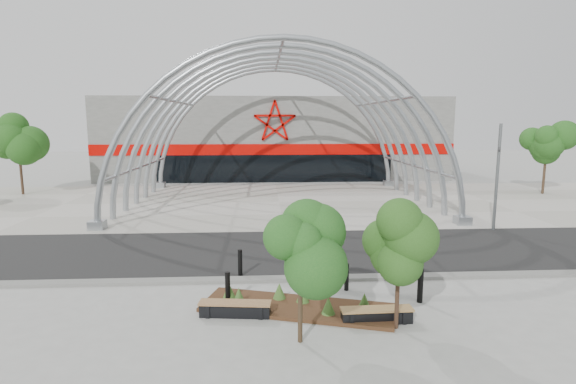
{
  "coord_description": "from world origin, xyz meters",
  "views": [
    {
      "loc": [
        -1.11,
        -15.92,
        5.8
      ],
      "look_at": [
        0.0,
        4.0,
        2.6
      ],
      "focal_mm": 28.0,
      "sensor_mm": 36.0,
      "label": 1
    }
  ],
  "objects_px": {
    "bench_0": "(235,309)",
    "bench_1": "(377,315)",
    "signal_pole": "(497,175)",
    "street_tree_0": "(301,240)",
    "bollard_2": "(347,277)",
    "street_tree_1": "(399,242)"
  },
  "relations": [
    {
      "from": "bench_1",
      "to": "bollard_2",
      "type": "height_order",
      "value": "bollard_2"
    },
    {
      "from": "bench_1",
      "to": "street_tree_0",
      "type": "bearing_deg",
      "value": -156.24
    },
    {
      "from": "signal_pole",
      "to": "bollard_2",
      "type": "distance_m",
      "value": 12.61
    },
    {
      "from": "signal_pole",
      "to": "bench_1",
      "type": "bearing_deg",
      "value": -130.37
    },
    {
      "from": "bench_0",
      "to": "bench_1",
      "type": "distance_m",
      "value": 4.17
    },
    {
      "from": "signal_pole",
      "to": "bollard_2",
      "type": "relative_size",
      "value": 5.93
    },
    {
      "from": "bench_0",
      "to": "street_tree_1",
      "type": "bearing_deg",
      "value": -12.8
    },
    {
      "from": "street_tree_0",
      "to": "bench_1",
      "type": "distance_m",
      "value": 3.6
    },
    {
      "from": "street_tree_0",
      "to": "bench_0",
      "type": "bearing_deg",
      "value": 137.25
    },
    {
      "from": "street_tree_1",
      "to": "bench_0",
      "type": "height_order",
      "value": "street_tree_1"
    },
    {
      "from": "bench_0",
      "to": "bollard_2",
      "type": "bearing_deg",
      "value": 26.79
    },
    {
      "from": "signal_pole",
      "to": "street_tree_0",
      "type": "relative_size",
      "value": 1.46
    },
    {
      "from": "bench_1",
      "to": "signal_pole",
      "type": "bearing_deg",
      "value": 49.63
    },
    {
      "from": "street_tree_0",
      "to": "bollard_2",
      "type": "relative_size",
      "value": 4.07
    },
    {
      "from": "street_tree_0",
      "to": "street_tree_1",
      "type": "xyz_separation_m",
      "value": [
        2.77,
        0.64,
        -0.27
      ]
    },
    {
      "from": "street_tree_1",
      "to": "bench_1",
      "type": "xyz_separation_m",
      "value": [
        -0.46,
        0.38,
        -2.3
      ]
    },
    {
      "from": "bench_1",
      "to": "bollard_2",
      "type": "distance_m",
      "value": 2.58
    },
    {
      "from": "bench_0",
      "to": "bollard_2",
      "type": "height_order",
      "value": "bollard_2"
    },
    {
      "from": "signal_pole",
      "to": "street_tree_0",
      "type": "distance_m",
      "value": 16.18
    },
    {
      "from": "bollard_2",
      "to": "bench_0",
      "type": "bearing_deg",
      "value": -153.21
    },
    {
      "from": "bench_0",
      "to": "bench_1",
      "type": "relative_size",
      "value": 1.04
    },
    {
      "from": "bollard_2",
      "to": "bench_1",
      "type": "bearing_deg",
      "value": -80.76
    }
  ]
}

